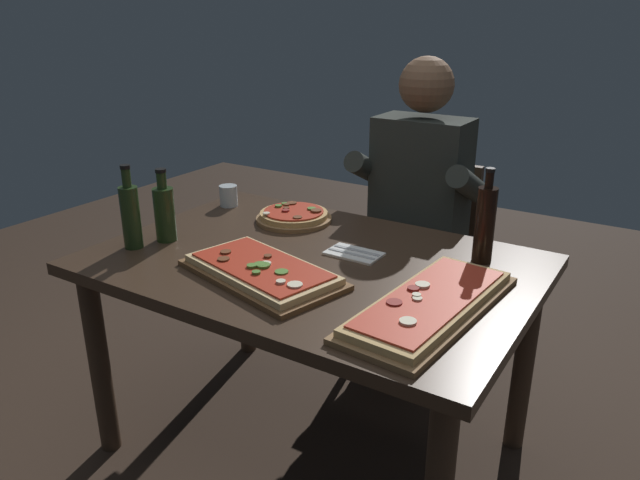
# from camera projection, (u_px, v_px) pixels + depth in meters

# --- Properties ---
(ground_plane) EXTENTS (6.40, 6.40, 0.00)m
(ground_plane) POSITION_uv_depth(u_px,v_px,m) (313.00, 444.00, 2.21)
(ground_plane) COLOR #38281E
(dining_table) EXTENTS (1.40, 0.96, 0.74)m
(dining_table) POSITION_uv_depth(u_px,v_px,m) (312.00, 286.00, 1.98)
(dining_table) COLOR #3D2B1E
(dining_table) RESTS_ON ground_plane
(pizza_rectangular_front) EXTENTS (0.56, 0.39, 0.05)m
(pizza_rectangular_front) POSITION_uv_depth(u_px,v_px,m) (262.00, 271.00, 1.81)
(pizza_rectangular_front) COLOR brown
(pizza_rectangular_front) RESTS_ON dining_table
(pizza_rectangular_left) EXTENTS (0.30, 0.64, 0.05)m
(pizza_rectangular_left) POSITION_uv_depth(u_px,v_px,m) (430.00, 304.00, 1.61)
(pizza_rectangular_left) COLOR olive
(pizza_rectangular_left) RESTS_ON dining_table
(pizza_round_far) EXTENTS (0.29, 0.29, 0.05)m
(pizza_round_far) POSITION_uv_depth(u_px,v_px,m) (294.00, 216.00, 2.30)
(pizza_round_far) COLOR olive
(pizza_round_far) RESTS_ON dining_table
(wine_bottle_dark) EXTENTS (0.07, 0.07, 0.26)m
(wine_bottle_dark) POSITION_uv_depth(u_px,v_px,m) (165.00, 212.00, 2.07)
(wine_bottle_dark) COLOR #233819
(wine_bottle_dark) RESTS_ON dining_table
(oil_bottle_amber) EXTENTS (0.06, 0.06, 0.29)m
(oil_bottle_amber) POSITION_uv_depth(u_px,v_px,m) (131.00, 215.00, 2.01)
(oil_bottle_amber) COLOR #233819
(oil_bottle_amber) RESTS_ON dining_table
(vinegar_bottle_green) EXTENTS (0.06, 0.06, 0.31)m
(vinegar_bottle_green) POSITION_uv_depth(u_px,v_px,m) (485.00, 223.00, 1.89)
(vinegar_bottle_green) COLOR black
(vinegar_bottle_green) RESTS_ON dining_table
(tumbler_near_camera) EXTENTS (0.07, 0.07, 0.09)m
(tumbler_near_camera) POSITION_uv_depth(u_px,v_px,m) (229.00, 197.00, 2.47)
(tumbler_near_camera) COLOR silver
(tumbler_near_camera) RESTS_ON dining_table
(napkin_cutlery_set) EXTENTS (0.18, 0.11, 0.01)m
(napkin_cutlery_set) POSITION_uv_depth(u_px,v_px,m) (354.00, 253.00, 1.98)
(napkin_cutlery_set) COLOR white
(napkin_cutlery_set) RESTS_ON dining_table
(diner_chair) EXTENTS (0.44, 0.44, 0.87)m
(diner_chair) POSITION_uv_depth(u_px,v_px,m) (423.00, 251.00, 2.70)
(diner_chair) COLOR #3D2B1E
(diner_chair) RESTS_ON ground_plane
(seated_diner) EXTENTS (0.53, 0.41, 1.33)m
(seated_diner) POSITION_uv_depth(u_px,v_px,m) (415.00, 203.00, 2.51)
(seated_diner) COLOR #23232D
(seated_diner) RESTS_ON ground_plane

